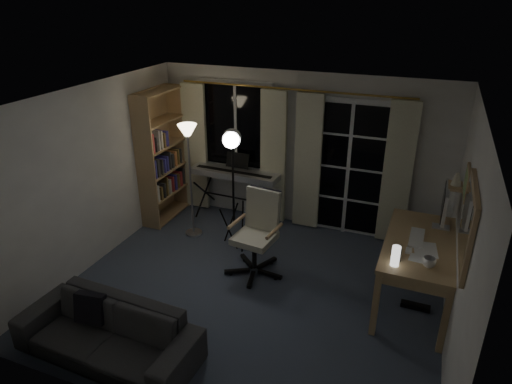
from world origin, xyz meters
TOP-DOWN VIEW (x-y plane):
  - floor at (0.00, 0.00)m, footprint 4.50×4.00m
  - window at (-1.05, 1.97)m, footprint 1.20×0.08m
  - french_door at (0.75, 1.97)m, footprint 1.32×0.09m
  - curtains at (-0.14, 1.88)m, footprint 3.60×0.07m
  - bookshelf at (-2.13, 1.39)m, footprint 0.34×0.98m
  - torchiere_lamp at (-1.38, 1.02)m, footprint 0.32×0.32m
  - keyboard_piano at (-0.97, 1.70)m, footprint 1.44×0.73m
  - studio_light at (-0.61, 0.84)m, footprint 0.40×0.41m
  - office_chair at (-0.10, 0.51)m, footprint 0.76×0.77m
  - desk at (1.88, 0.49)m, footprint 0.81×1.58m
  - monitor at (2.08, 0.94)m, footprint 0.20×0.60m
  - desk_clutter at (1.81, 0.25)m, footprint 0.50×0.95m
  - mug at (1.98, -0.01)m, footprint 0.14×0.11m
  - wall_mirror at (2.22, -0.35)m, footprint 0.04×0.94m
  - framed_print at (2.23, 0.55)m, footprint 0.03×0.42m
  - wall_shelf at (2.16, 1.05)m, footprint 0.16×0.30m
  - sofa at (-0.95, -1.55)m, footprint 1.92×0.63m

SIDE VIEW (x-z plane):
  - floor at x=0.00m, z-range -0.02..0.00m
  - sofa at x=-0.95m, z-range 0.00..0.74m
  - desk_clutter at x=1.81m, z-range 0.13..1.19m
  - office_chair at x=-0.10m, z-range 0.10..1.22m
  - desk at x=1.88m, z-range 0.32..1.15m
  - keyboard_piano at x=-0.97m, z-range 0.27..1.30m
  - mug at x=1.98m, z-range 0.84..0.97m
  - bookshelf at x=-2.13m, z-range -0.05..2.04m
  - french_door at x=0.75m, z-range -0.03..2.08m
  - curtains at x=-0.14m, z-range 0.03..2.16m
  - monitor at x=2.08m, z-range 0.89..1.42m
  - torchiere_lamp at x=-1.38m, z-range 0.53..2.26m
  - wall_shelf at x=2.16m, z-range 1.32..1.50m
  - studio_light at x=-0.61m, z-range 0.55..2.38m
  - window at x=-1.05m, z-range 0.80..2.20m
  - wall_mirror at x=2.22m, z-range 1.18..1.92m
  - framed_print at x=2.23m, z-range 1.44..1.76m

